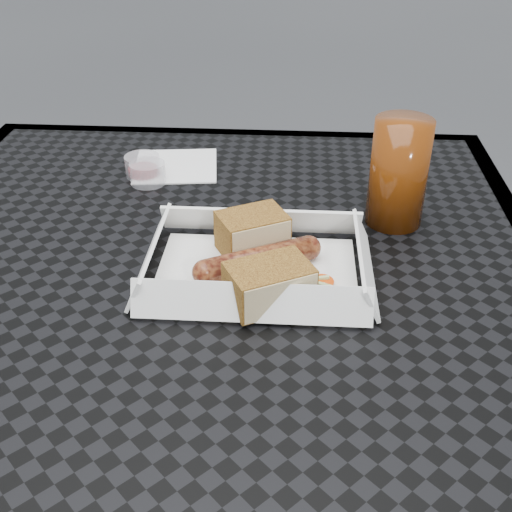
{
  "coord_description": "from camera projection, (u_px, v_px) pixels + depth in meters",
  "views": [
    {
      "loc": [
        0.1,
        -0.62,
        1.14
      ],
      "look_at": [
        0.06,
        -0.04,
        0.78
      ],
      "focal_mm": 45.0,
      "sensor_mm": 36.0,
      "label": 1
    }
  ],
  "objects": [
    {
      "name": "napkin",
      "position": [
        176.0,
        166.0,
        0.95
      ],
      "size": [
        0.13,
        0.13,
        0.0
      ],
      "primitive_type": "cube",
      "rotation": [
        0.0,
        0.0,
        0.12
      ],
      "color": "white",
      "rests_on": "patio_table"
    },
    {
      "name": "patio_table",
      "position": [
        207.0,
        308.0,
        0.79
      ],
      "size": [
        0.8,
        0.8,
        0.74
      ],
      "color": "black",
      "rests_on": "ground"
    },
    {
      "name": "condiment_cup_sauce",
      "position": [
        143.0,
        166.0,
        0.92
      ],
      "size": [
        0.05,
        0.05,
        0.03
      ],
      "primitive_type": "cylinder",
      "color": "maroon",
      "rests_on": "patio_table"
    },
    {
      "name": "food_tray",
      "position": [
        257.0,
        272.0,
        0.71
      ],
      "size": [
        0.22,
        0.15,
        0.0
      ],
      "primitive_type": "cube",
      "color": "white",
      "rests_on": "patio_table"
    },
    {
      "name": "bratwurst",
      "position": [
        258.0,
        260.0,
        0.7
      ],
      "size": [
        0.14,
        0.09,
        0.03
      ],
      "rotation": [
        0.0,
        0.0,
        0.48
      ],
      "color": "brown",
      "rests_on": "food_tray"
    },
    {
      "name": "drink_glass",
      "position": [
        399.0,
        173.0,
        0.78
      ],
      "size": [
        0.07,
        0.07,
        0.13
      ],
      "primitive_type": "cylinder",
      "color": "#542307",
      "rests_on": "patio_table"
    },
    {
      "name": "bread_far",
      "position": [
        269.0,
        284.0,
        0.65
      ],
      "size": [
        0.1,
        0.09,
        0.04
      ],
      "primitive_type": "cube",
      "rotation": [
        0.0,
        0.0,
        0.48
      ],
      "color": "brown",
      "rests_on": "food_tray"
    },
    {
      "name": "veg_garnish",
      "position": [
        316.0,
        288.0,
        0.68
      ],
      "size": [
        0.03,
        0.03,
        0.0
      ],
      "color": "#D33F09",
      "rests_on": "food_tray"
    },
    {
      "name": "bread_near",
      "position": [
        252.0,
        233.0,
        0.74
      ],
      "size": [
        0.09,
        0.08,
        0.05
      ],
      "primitive_type": "cube",
      "rotation": [
        0.0,
        0.0,
        0.48
      ],
      "color": "brown",
      "rests_on": "food_tray"
    },
    {
      "name": "condiment_cup_empty",
      "position": [
        148.0,
        173.0,
        0.9
      ],
      "size": [
        0.05,
        0.05,
        0.03
      ],
      "primitive_type": "cylinder",
      "color": "silver",
      "rests_on": "patio_table"
    }
  ]
}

